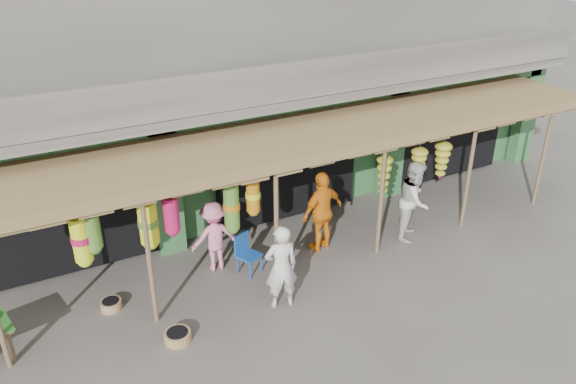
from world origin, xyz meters
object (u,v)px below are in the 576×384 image
blue_chair (246,251)px  person_shopper (214,236)px  person_front (281,267)px  person_right (414,200)px  person_vendor (322,211)px

blue_chair → person_shopper: size_ratio=0.56×
person_front → person_right: bearing=-157.3°
person_vendor → person_shopper: 2.42m
person_front → person_right: (3.86, 0.87, 0.08)m
blue_chair → person_vendor: 1.92m
person_vendor → person_shopper: bearing=-21.0°
blue_chair → person_shopper: bearing=116.7°
person_right → blue_chair: bearing=133.2°
person_front → person_shopper: person_front is taller
blue_chair → person_shopper: person_shopper is taller
person_right → person_vendor: bearing=125.9°
person_right → person_front: bearing=152.8°
blue_chair → person_right: (3.98, -0.49, 0.46)m
person_front → person_vendor: 2.24m
person_shopper → person_front: bearing=113.4°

